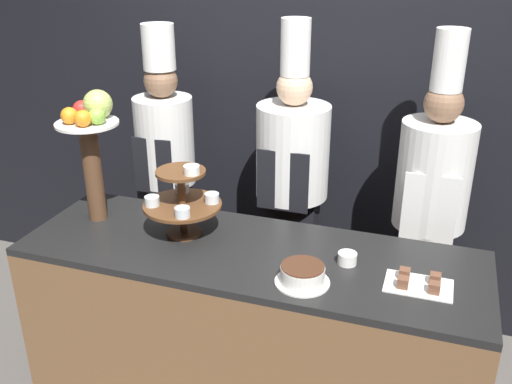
{
  "coord_description": "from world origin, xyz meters",
  "views": [
    {
      "loc": [
        0.76,
        -1.81,
        2.19
      ],
      "look_at": [
        0.0,
        0.45,
        1.15
      ],
      "focal_mm": 40.0,
      "sensor_mm": 36.0,
      "label": 1
    }
  ],
  "objects_px": {
    "chef_center_right": "(430,202)",
    "cup_white": "(347,258)",
    "tiered_stand": "(183,200)",
    "chef_left": "(166,164)",
    "fruit_pedestal": "(91,136)",
    "cake_round": "(302,275)",
    "chef_center_left": "(292,182)",
    "cake_square_tray": "(419,283)"
  },
  "relations": [
    {
      "from": "fruit_pedestal",
      "to": "cake_round",
      "type": "relative_size",
      "value": 2.83
    },
    {
      "from": "chef_center_right",
      "to": "cake_square_tray",
      "type": "bearing_deg",
      "value": -90.14
    },
    {
      "from": "cake_square_tray",
      "to": "cup_white",
      "type": "bearing_deg",
      "value": 164.5
    },
    {
      "from": "cup_white",
      "to": "chef_center_left",
      "type": "distance_m",
      "value": 0.77
    },
    {
      "from": "fruit_pedestal",
      "to": "chef_center_left",
      "type": "xyz_separation_m",
      "value": [
        0.85,
        0.58,
        -0.36
      ]
    },
    {
      "from": "cake_round",
      "to": "chef_center_left",
      "type": "relative_size",
      "value": 0.12
    },
    {
      "from": "cup_white",
      "to": "chef_center_left",
      "type": "xyz_separation_m",
      "value": [
        -0.43,
        0.64,
        0.05
      ]
    },
    {
      "from": "cake_square_tray",
      "to": "chef_center_right",
      "type": "distance_m",
      "value": 0.73
    },
    {
      "from": "fruit_pedestal",
      "to": "cup_white",
      "type": "distance_m",
      "value": 1.35
    },
    {
      "from": "tiered_stand",
      "to": "fruit_pedestal",
      "type": "relative_size",
      "value": 0.57
    },
    {
      "from": "fruit_pedestal",
      "to": "cup_white",
      "type": "xyz_separation_m",
      "value": [
        1.28,
        -0.06,
        -0.41
      ]
    },
    {
      "from": "tiered_stand",
      "to": "fruit_pedestal",
      "type": "height_order",
      "value": "fruit_pedestal"
    },
    {
      "from": "tiered_stand",
      "to": "cake_round",
      "type": "relative_size",
      "value": 1.63
    },
    {
      "from": "cake_round",
      "to": "chef_center_left",
      "type": "distance_m",
      "value": 0.9
    },
    {
      "from": "cake_round",
      "to": "chef_center_left",
      "type": "xyz_separation_m",
      "value": [
        -0.28,
        0.85,
        0.04
      ]
    },
    {
      "from": "fruit_pedestal",
      "to": "chef_left",
      "type": "distance_m",
      "value": 0.68
    },
    {
      "from": "chef_center_left",
      "to": "tiered_stand",
      "type": "bearing_deg",
      "value": -120.81
    },
    {
      "from": "chef_center_left",
      "to": "cake_square_tray",
      "type": "bearing_deg",
      "value": -44.45
    },
    {
      "from": "chef_center_right",
      "to": "cup_white",
      "type": "bearing_deg",
      "value": -116.04
    },
    {
      "from": "fruit_pedestal",
      "to": "cake_square_tray",
      "type": "xyz_separation_m",
      "value": [
        1.6,
        -0.15,
        -0.42
      ]
    },
    {
      "from": "fruit_pedestal",
      "to": "chef_center_right",
      "type": "xyz_separation_m",
      "value": [
        1.6,
        0.58,
        -0.37
      ]
    },
    {
      "from": "chef_left",
      "to": "chef_center_left",
      "type": "bearing_deg",
      "value": -0.0
    },
    {
      "from": "cup_white",
      "to": "cake_round",
      "type": "bearing_deg",
      "value": -124.59
    },
    {
      "from": "cake_square_tray",
      "to": "chef_center_right",
      "type": "bearing_deg",
      "value": 89.86
    },
    {
      "from": "cake_square_tray",
      "to": "fruit_pedestal",
      "type": "bearing_deg",
      "value": 174.79
    },
    {
      "from": "cake_square_tray",
      "to": "chef_center_left",
      "type": "bearing_deg",
      "value": 135.55
    },
    {
      "from": "tiered_stand",
      "to": "cake_round",
      "type": "distance_m",
      "value": 0.71
    },
    {
      "from": "cup_white",
      "to": "chef_left",
      "type": "height_order",
      "value": "chef_left"
    },
    {
      "from": "cup_white",
      "to": "chef_left",
      "type": "xyz_separation_m",
      "value": [
        -1.2,
        0.64,
        0.07
      ]
    },
    {
      "from": "tiered_stand",
      "to": "fruit_pedestal",
      "type": "distance_m",
      "value": 0.55
    },
    {
      "from": "chef_left",
      "to": "chef_center_right",
      "type": "xyz_separation_m",
      "value": [
        1.51,
        -0.0,
        -0.03
      ]
    },
    {
      "from": "tiered_stand",
      "to": "chef_left",
      "type": "height_order",
      "value": "chef_left"
    },
    {
      "from": "cake_round",
      "to": "chef_left",
      "type": "distance_m",
      "value": 1.36
    },
    {
      "from": "cup_white",
      "to": "chef_center_right",
      "type": "distance_m",
      "value": 0.71
    },
    {
      "from": "tiered_stand",
      "to": "chef_center_left",
      "type": "xyz_separation_m",
      "value": [
        0.37,
        0.62,
        -0.11
      ]
    },
    {
      "from": "cake_square_tray",
      "to": "chef_center_right",
      "type": "height_order",
      "value": "chef_center_right"
    },
    {
      "from": "chef_center_left",
      "to": "cake_round",
      "type": "bearing_deg",
      "value": -71.73
    },
    {
      "from": "fruit_pedestal",
      "to": "chef_center_left",
      "type": "relative_size",
      "value": 0.35
    },
    {
      "from": "cake_round",
      "to": "chef_center_left",
      "type": "height_order",
      "value": "chef_center_left"
    },
    {
      "from": "fruit_pedestal",
      "to": "chef_center_left",
      "type": "distance_m",
      "value": 1.09
    },
    {
      "from": "tiered_stand",
      "to": "cake_square_tray",
      "type": "distance_m",
      "value": 1.13
    },
    {
      "from": "tiered_stand",
      "to": "chef_left",
      "type": "distance_m",
      "value": 0.74
    }
  ]
}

